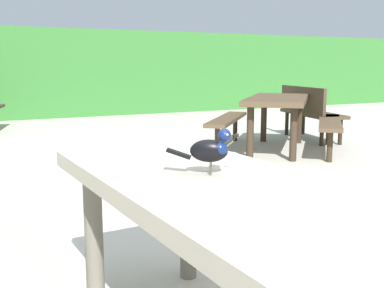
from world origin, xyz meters
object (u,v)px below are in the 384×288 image
object	(u,v)px
picnic_table_foreground	(217,227)
park_bench_side	(308,109)
bird_grackle	(212,149)
picnic_table_mid_right	(277,110)

from	to	relation	value
picnic_table_foreground	park_bench_side	xyz separation A→B (m)	(4.03, 4.24, -0.07)
bird_grackle	park_bench_side	bearing A→B (deg)	45.99
bird_grackle	picnic_table_mid_right	xyz separation A→B (m)	(3.01, 3.61, -0.29)
bird_grackle	picnic_table_foreground	bearing A→B (deg)	-104.86
park_bench_side	bird_grackle	bearing A→B (deg)	-134.01
picnic_table_foreground	picnic_table_mid_right	bearing A→B (deg)	50.65
bird_grackle	park_bench_side	world-z (taller)	bird_grackle
picnic_table_mid_right	park_bench_side	distance (m)	1.13
picnic_table_foreground	park_bench_side	world-z (taller)	park_bench_side
picnic_table_foreground	bird_grackle	xyz separation A→B (m)	(0.02, 0.09, 0.29)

